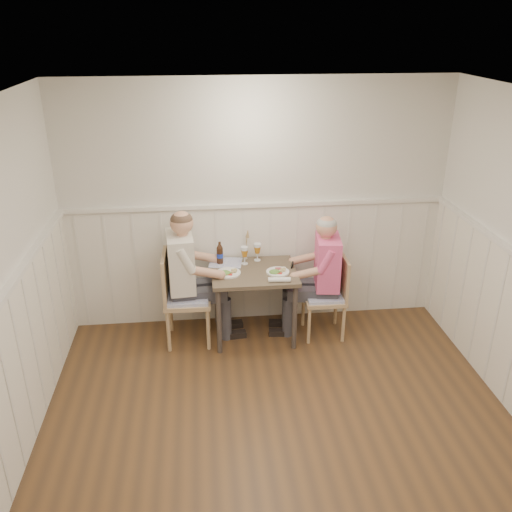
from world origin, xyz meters
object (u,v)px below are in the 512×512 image
at_px(man_in_pink, 322,284).
at_px(grass_vase, 245,245).
at_px(beer_bottle, 220,254).
at_px(chair_left, 181,295).
at_px(chair_right, 329,293).
at_px(diner_cream, 187,286).
at_px(dining_table, 254,280).

distance_m(man_in_pink, grass_vase, 0.90).
relative_size(man_in_pink, beer_bottle, 5.48).
xyz_separation_m(chair_left, man_in_pink, (1.45, 0.02, 0.02)).
bearing_deg(chair_right, beer_bottle, 166.78).
distance_m(man_in_pink, diner_cream, 1.40).
height_order(dining_table, man_in_pink, man_in_pink).
height_order(chair_left, beer_bottle, beer_bottle).
bearing_deg(dining_table, chair_left, -178.21).
bearing_deg(dining_table, chair_right, -3.82).
distance_m(man_in_pink, beer_bottle, 1.11).
bearing_deg(man_in_pink, grass_vase, 157.92).
bearing_deg(beer_bottle, chair_right, -13.22).
bearing_deg(diner_cream, man_in_pink, -1.15).
relative_size(diner_cream, beer_bottle, 5.88).
distance_m(chair_left, man_in_pink, 1.45).
xyz_separation_m(chair_left, diner_cream, (0.06, 0.05, 0.07)).
bearing_deg(chair_right, diner_cream, 176.95).
distance_m(chair_left, grass_vase, 0.84).
bearing_deg(beer_bottle, dining_table, -32.23).
bearing_deg(dining_table, grass_vase, 100.38).
bearing_deg(dining_table, beer_bottle, 147.77).
relative_size(chair_right, grass_vase, 2.65).
height_order(chair_right, man_in_pink, man_in_pink).
height_order(dining_table, grass_vase, grass_vase).
relative_size(diner_cream, grass_vase, 4.26).
relative_size(chair_right, diner_cream, 0.62).
distance_m(beer_bottle, grass_vase, 0.30).
bearing_deg(chair_left, chair_right, -1.09).
height_order(chair_right, diner_cream, diner_cream).
bearing_deg(diner_cream, dining_table, -2.18).
bearing_deg(beer_bottle, man_in_pink, -11.44).
xyz_separation_m(man_in_pink, diner_cream, (-1.40, 0.03, 0.04)).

